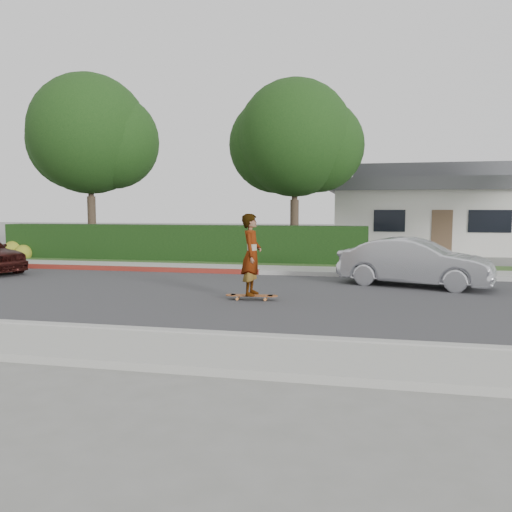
% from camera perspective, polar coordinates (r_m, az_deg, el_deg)
% --- Properties ---
extents(ground, '(120.00, 120.00, 0.00)m').
position_cam_1_polar(ground, '(12.65, -7.79, -4.38)').
color(ground, slate).
rests_on(ground, ground).
extents(road, '(60.00, 8.00, 0.01)m').
position_cam_1_polar(road, '(12.65, -7.79, -4.36)').
color(road, '#2D2D30').
rests_on(road, ground).
extents(curb_near, '(60.00, 0.20, 0.15)m').
position_cam_1_polar(curb_near, '(8.96, -16.72, -8.14)').
color(curb_near, '#9E9E99').
rests_on(curb_near, ground).
extents(sidewalk_near, '(60.00, 1.60, 0.12)m').
position_cam_1_polar(sidewalk_near, '(8.21, -19.76, -9.58)').
color(sidewalk_near, gray).
rests_on(sidewalk_near, ground).
extents(curb_far, '(60.00, 0.20, 0.15)m').
position_cam_1_polar(curb_far, '(16.52, -3.02, -1.79)').
color(curb_far, '#9E9E99').
rests_on(curb_far, ground).
extents(curb_red_section, '(12.00, 0.21, 0.15)m').
position_cam_1_polar(curb_red_section, '(18.44, -18.22, -1.29)').
color(curb_red_section, maroon).
rests_on(curb_red_section, ground).
extents(sidewalk_far, '(60.00, 1.60, 0.12)m').
position_cam_1_polar(sidewalk_far, '(17.39, -2.26, -1.47)').
color(sidewalk_far, gray).
rests_on(sidewalk_far, ground).
extents(planting_strip, '(60.00, 1.60, 0.10)m').
position_cam_1_polar(planting_strip, '(18.93, -1.08, -0.94)').
color(planting_strip, '#2D4C1E').
rests_on(planting_strip, ground).
extents(hedge, '(15.00, 1.00, 1.50)m').
position_cam_1_polar(hedge, '(20.31, -8.98, 1.41)').
color(hedge, black).
rests_on(hedge, ground).
extents(flowering_shrub, '(1.40, 1.00, 0.90)m').
position_cam_1_polar(flowering_shrub, '(23.38, -25.65, 0.44)').
color(flowering_shrub, '#2D4C19').
rests_on(flowering_shrub, ground).
extents(tree_left, '(5.99, 5.21, 8.00)m').
position_cam_1_polar(tree_left, '(23.76, -18.31, 12.69)').
color(tree_left, '#33261C').
rests_on(tree_left, ground).
extents(tree_center, '(5.66, 4.84, 7.44)m').
position_cam_1_polar(tree_center, '(21.28, 4.51, 12.85)').
color(tree_center, '#33261C').
rests_on(tree_center, ground).
extents(house, '(10.60, 8.60, 4.30)m').
position_cam_1_polar(house, '(27.99, 19.71, 5.00)').
color(house, beige).
rests_on(house, ground).
extents(skateboard, '(1.25, 0.34, 0.11)m').
position_cam_1_polar(skateboard, '(11.73, -0.50, -4.57)').
color(skateboard, '#D07839').
rests_on(skateboard, ground).
extents(skateboarder, '(0.46, 0.70, 1.91)m').
position_cam_1_polar(skateboarder, '(11.60, -0.51, 0.16)').
color(skateboarder, white).
rests_on(skateboarder, skateboard).
extents(car_silver, '(4.30, 2.58, 1.34)m').
position_cam_1_polar(car_silver, '(14.45, 17.68, -0.70)').
color(car_silver, '#ACADB3').
rests_on(car_silver, ground).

